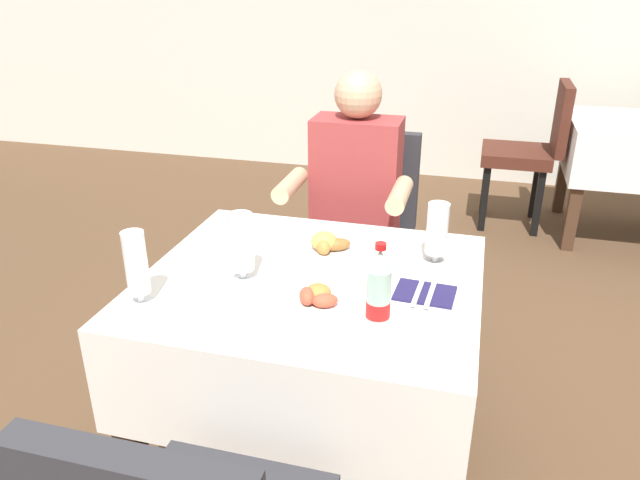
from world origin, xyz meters
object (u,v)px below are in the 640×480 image
napkin_cutlery_set (425,293)px  beer_glass_left (242,246)px  background_dining_table (637,152)px  chair_far_diner_seat (364,232)px  beer_glass_middle (437,233)px  main_dining_table (312,327)px  plate_near_camera (315,302)px  cola_bottle_primary (378,298)px  plate_far_diner (332,247)px  beer_glass_right (136,267)px  seated_diner_far (353,207)px  background_chair_left (532,146)px

napkin_cutlery_set → beer_glass_left: bearing=-174.9°
background_dining_table → chair_far_diner_seat: bearing=-130.3°
beer_glass_middle → beer_glass_left: bearing=-154.3°
main_dining_table → plate_near_camera: (0.06, -0.17, 0.20)m
main_dining_table → background_dining_table: (1.42, 2.51, -0.02)m
main_dining_table → background_dining_table: same height
cola_bottle_primary → beer_glass_left: bearing=154.6°
plate_far_diner → background_dining_table: (1.40, 2.34, -0.22)m
beer_glass_left → beer_glass_right: beer_glass_right is taller
beer_glass_right → seated_diner_far: bearing=68.9°
plate_far_diner → beer_glass_middle: beer_glass_middle is taller
plate_far_diner → background_chair_left: bearing=71.8°
seated_diner_far → background_chair_left: bearing=65.4°
background_dining_table → plate_near_camera: bearing=-116.9°
plate_far_diner → napkin_cutlery_set: (0.33, -0.19, -0.02)m
main_dining_table → napkin_cutlery_set: size_ratio=5.26×
beer_glass_middle → background_dining_table: size_ratio=0.24×
plate_far_diner → beer_glass_middle: 0.34m
main_dining_table → beer_glass_left: (-0.19, -0.07, 0.29)m
main_dining_table → background_dining_table: 2.89m
beer_glass_left → beer_glass_middle: bearing=25.7°
beer_glass_left → background_chair_left: same height
seated_diner_far → beer_glass_middle: size_ratio=6.24×
plate_near_camera → cola_bottle_primary: (0.19, -0.11, 0.10)m
cola_bottle_primary → background_dining_table: bearing=67.3°
beer_glass_middle → background_dining_table: bearing=65.3°
cola_bottle_primary → plate_near_camera: bearing=150.8°
seated_diner_far → plate_far_diner: 0.56m
chair_far_diner_seat → napkin_cutlery_set: size_ratio=5.04×
chair_far_diner_seat → beer_glass_middle: chair_far_diner_seat is taller
beer_glass_right → beer_glass_middle: bearing=31.4°
plate_far_diner → main_dining_table: bearing=-96.1°
cola_bottle_primary → background_chair_left: cola_bottle_primary is taller
main_dining_table → beer_glass_right: 0.58m
chair_far_diner_seat → plate_near_camera: bearing=-86.6°
main_dining_table → beer_glass_left: bearing=-160.9°
plate_near_camera → background_dining_table: (1.36, 2.69, -0.21)m
plate_near_camera → seated_diner_far: bearing=95.7°
main_dining_table → beer_glass_left: 0.35m
cola_bottle_primary → background_dining_table: (1.17, 2.79, -0.31)m
plate_far_diner → beer_glass_left: 0.33m
beer_glass_right → background_chair_left: (1.21, 2.79, -0.32)m
beer_glass_left → background_chair_left: bearing=69.2°
plate_near_camera → beer_glass_left: size_ratio=1.18×
main_dining_table → seated_diner_far: (-0.03, 0.73, 0.13)m
plate_near_camera → beer_glass_left: beer_glass_left is taller
plate_near_camera → background_chair_left: bearing=74.9°
napkin_cutlery_set → background_dining_table: size_ratio=0.23×
beer_glass_left → background_dining_table: bearing=58.0°
chair_far_diner_seat → cola_bottle_primary: size_ratio=3.64×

